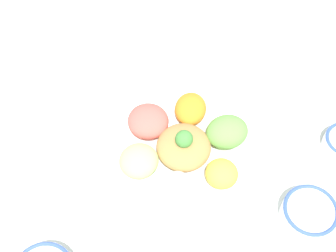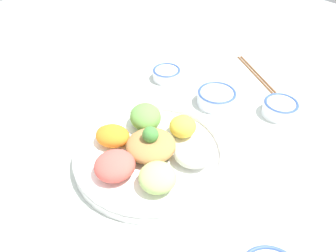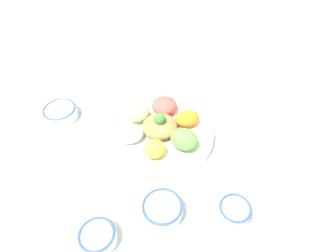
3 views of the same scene
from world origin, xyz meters
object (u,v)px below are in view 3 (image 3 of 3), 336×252
rice_bowl_plain (235,210)px  salad_platter (160,129)px  sauce_bowl_red (60,112)px  serving_spoon_main (137,64)px  sauce_bowl_dark (98,237)px  rice_bowl_blue (162,209)px

rice_bowl_plain → salad_platter: bearing=132.5°
sauce_bowl_red → serving_spoon_main: 0.39m
sauce_bowl_red → sauce_bowl_dark: (0.25, -0.39, -0.00)m
sauce_bowl_dark → rice_bowl_blue: bearing=32.1°
sauce_bowl_dark → rice_bowl_plain: sauce_bowl_dark is taller
salad_platter → rice_bowl_plain: size_ratio=4.15×
salad_platter → sauce_bowl_dark: salad_platter is taller
salad_platter → rice_bowl_plain: bearing=-47.5°
salad_platter → rice_bowl_blue: (0.04, -0.26, -0.00)m
rice_bowl_blue → sauce_bowl_dark: same height
salad_platter → serving_spoon_main: salad_platter is taller
salad_platter → rice_bowl_plain: 0.33m
sauce_bowl_dark → rice_bowl_plain: (0.32, 0.11, -0.00)m
sauce_bowl_dark → rice_bowl_plain: bearing=18.7°
sauce_bowl_red → sauce_bowl_dark: 0.46m
sauce_bowl_red → sauce_bowl_dark: same height
sauce_bowl_dark → salad_platter: bearing=74.5°
sauce_bowl_red → rice_bowl_plain: size_ratio=1.32×
rice_bowl_blue → rice_bowl_plain: rice_bowl_blue is taller
sauce_bowl_dark → sauce_bowl_red: bearing=122.3°
salad_platter → rice_bowl_blue: 0.27m
rice_bowl_plain → serving_spoon_main: size_ratio=0.62×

